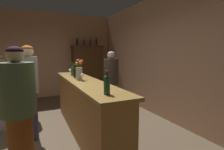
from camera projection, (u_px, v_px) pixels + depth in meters
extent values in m
plane|color=brown|center=(50.00, 140.00, 3.10)|extent=(8.69, 8.69, 0.00)
cube|color=tan|center=(38.00, 55.00, 5.97)|extent=(5.29, 0.12, 2.97)
cube|color=tan|center=(166.00, 57.00, 4.03)|extent=(0.12, 6.81, 2.97)
cube|color=#996632|center=(85.00, 108.00, 3.34)|extent=(0.49, 2.95, 1.00)
cube|color=olive|center=(84.00, 82.00, 3.27)|extent=(0.56, 3.07, 0.05)
cube|color=#472D14|center=(88.00, 70.00, 6.46)|extent=(1.10, 0.40, 1.83)
cube|color=#482618|center=(87.00, 47.00, 6.35)|extent=(1.18, 0.46, 0.06)
cylinder|color=#284626|center=(73.00, 72.00, 3.94)|extent=(0.07, 0.07, 0.19)
sphere|color=#284626|center=(72.00, 68.00, 3.92)|extent=(0.07, 0.07, 0.07)
cylinder|color=#284626|center=(72.00, 65.00, 3.92)|extent=(0.03, 0.03, 0.10)
cylinder|color=#A8241C|center=(72.00, 63.00, 3.91)|extent=(0.03, 0.03, 0.02)
cylinder|color=black|center=(75.00, 73.00, 3.61)|extent=(0.06, 0.06, 0.18)
sphere|color=black|center=(75.00, 69.00, 3.60)|extent=(0.06, 0.06, 0.06)
cylinder|color=black|center=(75.00, 67.00, 3.59)|extent=(0.02, 0.02, 0.08)
cylinder|color=gold|center=(75.00, 65.00, 3.58)|extent=(0.02, 0.02, 0.02)
cylinder|color=#23472C|center=(107.00, 86.00, 2.16)|extent=(0.08, 0.08, 0.21)
sphere|color=#23472C|center=(107.00, 78.00, 2.14)|extent=(0.08, 0.08, 0.08)
cylinder|color=#23472C|center=(107.00, 75.00, 2.14)|extent=(0.03, 0.03, 0.08)
cylinder|color=#AB221F|center=(107.00, 71.00, 2.13)|extent=(0.03, 0.03, 0.02)
cylinder|color=white|center=(82.00, 81.00, 3.17)|extent=(0.06, 0.06, 0.00)
cylinder|color=white|center=(82.00, 79.00, 3.17)|extent=(0.01, 0.01, 0.08)
ellipsoid|color=white|center=(82.00, 75.00, 3.16)|extent=(0.06, 0.06, 0.06)
cylinder|color=white|center=(71.00, 75.00, 4.08)|extent=(0.06, 0.06, 0.00)
cylinder|color=white|center=(71.00, 73.00, 4.07)|extent=(0.01, 0.01, 0.08)
ellipsoid|color=white|center=(70.00, 70.00, 4.06)|extent=(0.08, 0.08, 0.06)
cylinder|color=tan|center=(79.00, 74.00, 3.34)|extent=(0.13, 0.13, 0.24)
cylinder|color=#38602D|center=(82.00, 67.00, 3.33)|extent=(0.01, 0.01, 0.22)
sphere|color=red|center=(82.00, 61.00, 3.32)|extent=(0.06, 0.06, 0.06)
cylinder|color=#38602D|center=(79.00, 67.00, 3.36)|extent=(0.01, 0.01, 0.21)
sphere|color=#EFB210|center=(79.00, 61.00, 3.35)|extent=(0.05, 0.05, 0.05)
cylinder|color=#38602D|center=(77.00, 66.00, 3.36)|extent=(0.01, 0.01, 0.23)
sphere|color=#C5438A|center=(77.00, 60.00, 3.35)|extent=(0.04, 0.04, 0.04)
cylinder|color=#38602D|center=(77.00, 68.00, 3.30)|extent=(0.01, 0.01, 0.18)
sphere|color=gold|center=(76.00, 63.00, 3.29)|extent=(0.05, 0.05, 0.05)
cylinder|color=#38602D|center=(79.00, 66.00, 3.27)|extent=(0.01, 0.01, 0.24)
sphere|color=#BD3E8E|center=(79.00, 60.00, 3.26)|extent=(0.05, 0.05, 0.05)
cylinder|color=#38602D|center=(80.00, 68.00, 3.31)|extent=(0.01, 0.01, 0.19)
sphere|color=orange|center=(80.00, 63.00, 3.30)|extent=(0.06, 0.06, 0.06)
cylinder|color=white|center=(74.00, 73.00, 4.34)|extent=(0.14, 0.14, 0.01)
cylinder|color=black|center=(77.00, 43.00, 6.17)|extent=(0.07, 0.07, 0.20)
sphere|color=black|center=(77.00, 40.00, 6.16)|extent=(0.07, 0.07, 0.07)
cylinder|color=black|center=(77.00, 39.00, 6.16)|extent=(0.03, 0.03, 0.08)
cylinder|color=#AF221A|center=(77.00, 38.00, 6.15)|extent=(0.03, 0.03, 0.02)
cylinder|color=#483319|center=(84.00, 43.00, 6.28)|extent=(0.06, 0.06, 0.18)
sphere|color=#483319|center=(84.00, 41.00, 6.27)|extent=(0.06, 0.06, 0.06)
cylinder|color=#483319|center=(84.00, 39.00, 6.27)|extent=(0.02, 0.02, 0.09)
cylinder|color=#B02623|center=(84.00, 38.00, 6.26)|extent=(0.03, 0.03, 0.02)
cylinder|color=#4A3318|center=(90.00, 43.00, 6.38)|extent=(0.06, 0.06, 0.19)
sphere|color=#4A3318|center=(90.00, 41.00, 6.37)|extent=(0.06, 0.06, 0.06)
cylinder|color=#4A3318|center=(90.00, 39.00, 6.36)|extent=(0.02, 0.02, 0.09)
cylinder|color=black|center=(90.00, 38.00, 6.36)|extent=(0.03, 0.03, 0.02)
cylinder|color=#1C2632|center=(96.00, 43.00, 6.48)|extent=(0.06, 0.06, 0.23)
sphere|color=#1C2632|center=(96.00, 40.00, 6.47)|extent=(0.06, 0.06, 0.06)
cylinder|color=#1C2632|center=(96.00, 38.00, 6.46)|extent=(0.02, 0.02, 0.09)
cylinder|color=gold|center=(96.00, 37.00, 6.45)|extent=(0.03, 0.03, 0.02)
cylinder|color=#2C2F4F|center=(31.00, 116.00, 3.10)|extent=(0.22, 0.22, 0.87)
cylinder|color=#9F9C92|center=(29.00, 75.00, 3.01)|extent=(0.31, 0.31, 0.64)
sphere|color=#D8B28E|center=(27.00, 51.00, 2.95)|extent=(0.20, 0.20, 0.20)
ellipsoid|color=#974C1B|center=(27.00, 49.00, 2.95)|extent=(0.19, 0.19, 0.11)
cylinder|color=brown|center=(22.00, 148.00, 2.11)|extent=(0.29, 0.29, 0.83)
cylinder|color=#4E6445|center=(17.00, 89.00, 2.01)|extent=(0.40, 0.40, 0.63)
sphere|color=tan|center=(15.00, 55.00, 1.96)|extent=(0.19, 0.19, 0.19)
ellipsoid|color=black|center=(15.00, 51.00, 1.96)|extent=(0.18, 0.18, 0.11)
cylinder|color=#B6AC8A|center=(28.00, 100.00, 4.15)|extent=(0.29, 0.29, 0.87)
cylinder|color=#2B304F|center=(26.00, 69.00, 4.05)|extent=(0.40, 0.40, 0.65)
sphere|color=tan|center=(25.00, 51.00, 4.00)|extent=(0.18, 0.18, 0.18)
ellipsoid|color=black|center=(25.00, 50.00, 3.99)|extent=(0.17, 0.17, 0.10)
cylinder|color=gray|center=(3.00, 111.00, 3.53)|extent=(0.27, 0.27, 0.77)
cylinder|color=maroon|center=(0.00, 79.00, 3.45)|extent=(0.38, 0.38, 0.56)
cylinder|color=#B5A197|center=(111.00, 101.00, 4.18)|extent=(0.25, 0.25, 0.82)
cylinder|color=#36302B|center=(111.00, 72.00, 4.09)|extent=(0.34, 0.34, 0.60)
sphere|color=#E5A591|center=(111.00, 55.00, 4.04)|extent=(0.18, 0.18, 0.18)
ellipsoid|color=#AFAE9B|center=(111.00, 54.00, 4.03)|extent=(0.17, 0.17, 0.10)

